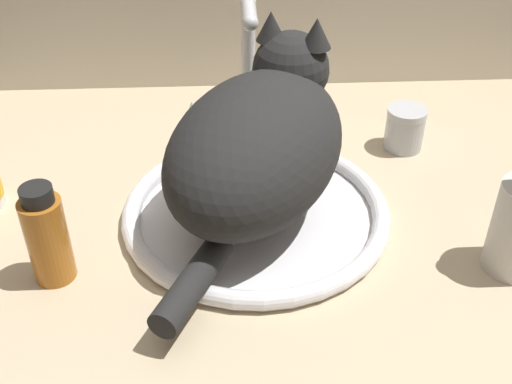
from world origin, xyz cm
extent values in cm
cube|color=#CCB793|center=(0.00, 0.00, 1.50)|extent=(108.28, 68.33, 3.00)
torus|color=white|center=(-4.94, -3.07, 4.11)|extent=(33.47, 33.47, 2.22)
cylinder|color=white|center=(-4.94, -3.07, 3.30)|extent=(30.14, 30.14, 0.60)
cylinder|color=silver|center=(-4.94, 18.77, 4.18)|extent=(4.00, 4.00, 2.36)
cylinder|color=silver|center=(-4.94, 18.77, 14.19)|extent=(2.00, 2.00, 17.66)
sphere|color=silver|center=(-4.94, 18.77, 23.02)|extent=(2.20, 2.20, 2.20)
cylinder|color=silver|center=(-4.94, 15.00, 23.02)|extent=(2.00, 7.54, 2.00)
sphere|color=silver|center=(-4.94, 11.23, 23.02)|extent=(2.10, 2.10, 2.10)
cylinder|color=silver|center=(-13.47, 18.77, 3.80)|extent=(3.20, 3.20, 1.60)
cone|color=silver|center=(-13.47, 18.77, 6.40)|extent=(2.88, 2.88, 3.61)
cylinder|color=silver|center=(3.59, 18.77, 3.80)|extent=(3.20, 3.20, 1.60)
cone|color=silver|center=(3.59, 18.77, 6.40)|extent=(2.88, 2.88, 3.61)
ellipsoid|color=black|center=(-4.94, -3.07, 13.15)|extent=(29.94, 35.01, 15.86)
sphere|color=black|center=(0.16, 7.67, 18.20)|extent=(9.84, 9.84, 9.84)
cone|color=black|center=(-2.51, 8.94, 23.49)|extent=(3.74, 3.74, 3.69)
cone|color=black|center=(2.83, 6.40, 23.49)|extent=(3.74, 3.74, 3.69)
ellipsoid|color=silver|center=(1.74, 11.00, 17.22)|extent=(5.00, 4.44, 3.15)
ellipsoid|color=silver|center=(-0.48, 6.33, 12.35)|extent=(13.02, 12.01, 8.73)
cylinder|color=black|center=(-12.22, -18.39, 6.82)|extent=(8.52, 13.22, 3.20)
cylinder|color=#B2661E|center=(-28.01, -12.44, 8.17)|extent=(4.60, 4.60, 10.34)
cylinder|color=black|center=(-28.01, -12.44, 14.24)|extent=(3.45, 3.45, 1.80)
cylinder|color=#B2B5BA|center=(17.47, 12.62, 5.67)|extent=(5.58, 5.58, 5.34)
cylinder|color=silver|center=(17.47, 12.62, 8.84)|extent=(5.69, 5.69, 1.00)
camera|label=1|loc=(-8.05, -65.93, 52.82)|focal=44.49mm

